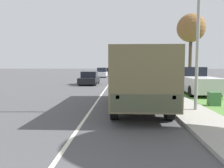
% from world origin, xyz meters
% --- Properties ---
extents(ground_plane, '(180.00, 180.00, 0.00)m').
position_xyz_m(ground_plane, '(0.00, 40.00, 0.00)').
color(ground_plane, '#4C4C4F').
extents(lane_centre_stripe, '(0.12, 120.00, 0.00)m').
position_xyz_m(lane_centre_stripe, '(0.00, 40.00, 0.00)').
color(lane_centre_stripe, silver).
rests_on(lane_centre_stripe, ground).
extents(sidewalk_right, '(1.80, 120.00, 0.12)m').
position_xyz_m(sidewalk_right, '(4.50, 40.00, 0.06)').
color(sidewalk_right, '#9E9B93').
rests_on(sidewalk_right, ground).
extents(grass_strip_right, '(7.00, 120.00, 0.02)m').
position_xyz_m(grass_strip_right, '(8.90, 40.00, 0.01)').
color(grass_strip_right, '#56843D').
rests_on(grass_strip_right, ground).
extents(military_truck, '(2.40, 7.80, 2.79)m').
position_xyz_m(military_truck, '(2.21, 10.50, 1.60)').
color(military_truck, '#474C38').
rests_on(military_truck, ground).
extents(car_nearest_ahead, '(1.83, 4.28, 1.42)m').
position_xyz_m(car_nearest_ahead, '(-2.09, 23.25, 0.65)').
color(car_nearest_ahead, black).
rests_on(car_nearest_ahead, ground).
extents(car_second_ahead, '(1.74, 4.09, 1.67)m').
position_xyz_m(car_second_ahead, '(-2.04, 37.73, 0.74)').
color(car_second_ahead, silver).
rests_on(car_second_ahead, ground).
extents(car_third_ahead, '(1.88, 4.43, 1.45)m').
position_xyz_m(car_third_ahead, '(-1.66, 53.31, 0.66)').
color(car_third_ahead, black).
rests_on(car_third_ahead, ground).
extents(car_fourth_ahead, '(1.76, 3.98, 1.48)m').
position_xyz_m(car_fourth_ahead, '(2.12, 63.44, 0.67)').
color(car_fourth_ahead, maroon).
rests_on(car_fourth_ahead, ground).
extents(pickup_truck, '(2.06, 5.51, 1.93)m').
position_xyz_m(pickup_truck, '(6.93, 16.27, 0.91)').
color(pickup_truck, silver).
rests_on(pickup_truck, grass_strip_right).
extents(lamp_post, '(1.69, 0.24, 8.09)m').
position_xyz_m(lamp_post, '(4.56, 9.47, 4.86)').
color(lamp_post, gray).
rests_on(lamp_post, sidewalk_right).
extents(tree_mid_right, '(2.79, 2.79, 7.16)m').
position_xyz_m(tree_mid_right, '(8.30, 22.01, 5.70)').
color(tree_mid_right, '#4C3D2D').
rests_on(tree_mid_right, grass_strip_right).
extents(utility_box, '(0.55, 0.45, 0.70)m').
position_xyz_m(utility_box, '(6.20, 11.02, 0.37)').
color(utility_box, '#3D7042').
rests_on(utility_box, grass_strip_right).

